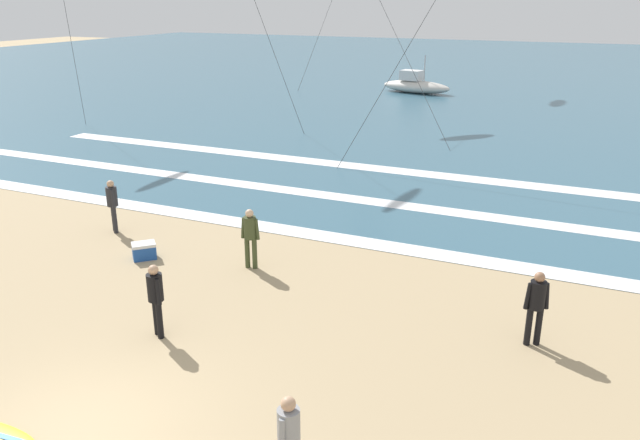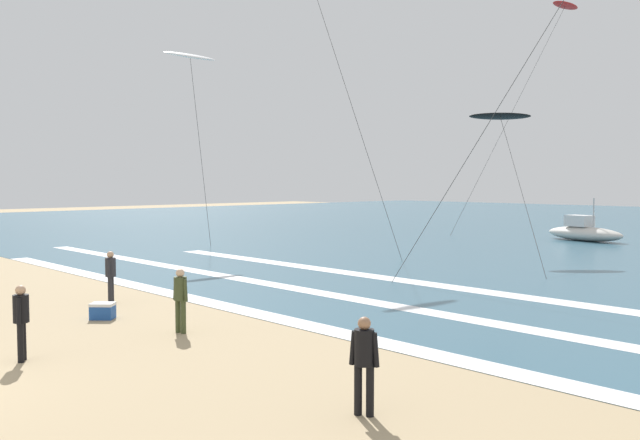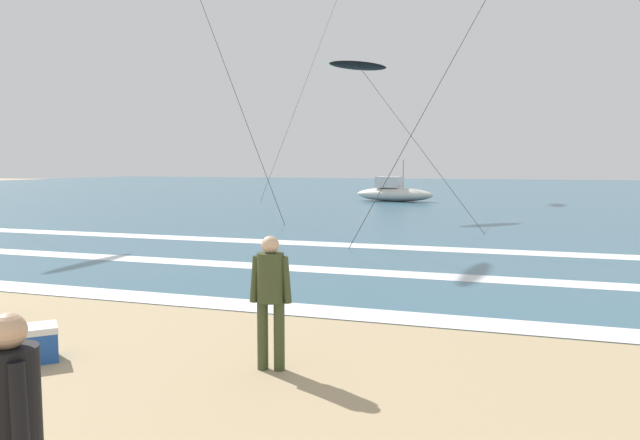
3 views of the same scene
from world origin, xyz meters
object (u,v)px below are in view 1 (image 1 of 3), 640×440
at_px(surfer_foreground_main, 537,302).
at_px(offshore_boat, 416,85).
at_px(cooler_box, 144,251).
at_px(surfer_background_far, 289,437).
at_px(surfer_mid_group, 112,201).
at_px(surfer_right_near, 156,294).
at_px(surfer_left_near, 250,233).

bearing_deg(surfer_foreground_main, offshore_boat, 109.76).
distance_m(offshore_boat, cooler_box, 32.78).
bearing_deg(surfer_foreground_main, surfer_background_far, -115.35).
distance_m(surfer_mid_group, cooler_box, 2.57).
height_order(surfer_mid_group, cooler_box, surfer_mid_group).
relative_size(surfer_foreground_main, surfer_right_near, 1.00).
relative_size(surfer_mid_group, cooler_box, 2.13).
bearing_deg(surfer_background_far, cooler_box, 141.01).
height_order(surfer_mid_group, surfer_right_near, same).
xyz_separation_m(surfer_foreground_main, surfer_mid_group, (-12.14, 1.63, 0.00)).
distance_m(surfer_foreground_main, offshore_boat, 35.16).
bearing_deg(surfer_right_near, surfer_left_near, 89.91).
height_order(surfer_right_near, cooler_box, surfer_right_near).
bearing_deg(surfer_mid_group, surfer_left_near, -7.16).
distance_m(surfer_mid_group, surfer_left_near, 5.08).
height_order(surfer_mid_group, surfer_left_near, same).
bearing_deg(cooler_box, offshore_boat, 93.24).
height_order(surfer_foreground_main, surfer_left_near, same).
xyz_separation_m(surfer_background_far, cooler_box, (-7.38, 5.97, -0.74)).
relative_size(surfer_background_far, surfer_left_near, 1.00).
xyz_separation_m(surfer_left_near, cooler_box, (-2.94, -0.64, -0.74)).
relative_size(offshore_boat, cooler_box, 7.22).
xyz_separation_m(surfer_mid_group, surfer_right_near, (5.04, -4.44, 0.00)).
bearing_deg(offshore_boat, surfer_foreground_main, -70.24).
relative_size(surfer_left_near, cooler_box, 2.13).
bearing_deg(surfer_background_far, surfer_foreground_main, 64.65).
relative_size(surfer_foreground_main, surfer_mid_group, 1.00).
bearing_deg(surfer_right_near, surfer_foreground_main, 21.53).
bearing_deg(surfer_right_near, surfer_background_far, -32.27).
distance_m(surfer_background_far, cooler_box, 9.52).
relative_size(surfer_foreground_main, cooler_box, 2.13).
height_order(surfer_right_near, offshore_boat, offshore_boat).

